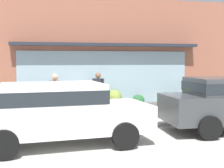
{
  "coord_description": "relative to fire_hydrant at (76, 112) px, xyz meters",
  "views": [
    {
      "loc": [
        -2.81,
        -10.04,
        2.13
      ],
      "look_at": [
        -0.21,
        1.2,
        1.29
      ],
      "focal_mm": 51.93,
      "sensor_mm": 36.0,
      "label": 1
    }
  ],
  "objects": [
    {
      "name": "ground_plane",
      "position": [
        1.54,
        -0.86,
        -0.39
      ],
      "size": [
        60.0,
        60.0,
        0.0
      ],
      "primitive_type": "plane",
      "color": "#B2AFA8"
    },
    {
      "name": "curb_strip",
      "position": [
        1.54,
        -1.06,
        -0.33
      ],
      "size": [
        14.0,
        0.24,
        0.12
      ],
      "primitive_type": "cube",
      "color": "#B2B2AD",
      "rests_on": "ground_plane"
    },
    {
      "name": "storefront",
      "position": [
        1.53,
        2.32,
        1.9
      ],
      "size": [
        14.0,
        0.81,
        4.69
      ],
      "color": "#935642",
      "rests_on": "ground_plane"
    },
    {
      "name": "fire_hydrant",
      "position": [
        0.0,
        0.0,
        0.0
      ],
      "size": [
        0.38,
        0.34,
        0.79
      ],
      "color": "#B2B2B7",
      "rests_on": "ground_plane"
    },
    {
      "name": "pedestrian_with_handbag",
      "position": [
        -0.68,
        0.13,
        0.58
      ],
      "size": [
        0.52,
        0.46,
        1.68
      ],
      "rotation": [
        0.0,
        0.0,
        5.63
      ],
      "color": "#475675",
      "rests_on": "ground_plane"
    },
    {
      "name": "pedestrian_passerby",
      "position": [
        1.02,
        1.34,
        0.59
      ],
      "size": [
        0.42,
        0.32,
        1.67
      ],
      "rotation": [
        0.0,
        0.0,
        5.77
      ],
      "color": "#9E9384",
      "rests_on": "ground_plane"
    },
    {
      "name": "parked_car_white",
      "position": [
        -0.78,
        -2.74,
        0.51
      ],
      "size": [
        4.58,
        2.3,
        1.57
      ],
      "rotation": [
        0.0,
        0.0,
        0.08
      ],
      "color": "white",
      "rests_on": "ground_plane"
    },
    {
      "name": "potted_plant_trailing_edge",
      "position": [
        -2.5,
        1.63,
        0.09
      ],
      "size": [
        0.56,
        0.56,
        0.9
      ],
      "color": "#9E6042",
      "rests_on": "ground_plane"
    },
    {
      "name": "potted_plant_corner_tall",
      "position": [
        2.76,
        1.71,
        0.02
      ],
      "size": [
        0.52,
        0.52,
        0.74
      ],
      "color": "#B7B2A3",
      "rests_on": "ground_plane"
    },
    {
      "name": "potted_plant_doorstep",
      "position": [
        4.33,
        1.58,
        0.04
      ],
      "size": [
        0.53,
        0.53,
        0.82
      ],
      "color": "#9E6042",
      "rests_on": "ground_plane"
    },
    {
      "name": "potted_plant_window_center",
      "position": [
        1.78,
        1.9,
        0.14
      ],
      "size": [
        0.61,
        0.61,
        0.94
      ],
      "color": "#B7B2A3",
      "rests_on": "ground_plane"
    },
    {
      "name": "potted_plant_window_left",
      "position": [
        5.81,
        1.59,
        0.07
      ],
      "size": [
        0.67,
        0.67,
        0.84
      ],
      "color": "#4C4C51",
      "rests_on": "ground_plane"
    }
  ]
}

